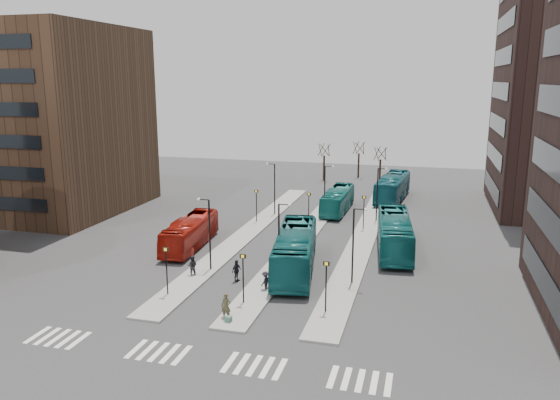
% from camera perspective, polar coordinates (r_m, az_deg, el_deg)
% --- Properties ---
extents(ground, '(160.00, 160.00, 0.00)m').
position_cam_1_polar(ground, '(31.05, -14.43, -18.73)').
color(ground, '#2D2D2F').
rests_on(ground, ground).
extents(island_left, '(2.50, 45.00, 0.15)m').
position_cam_1_polar(island_left, '(57.93, -3.28, -3.33)').
color(island_left, gray).
rests_on(island_left, ground).
extents(island_mid, '(2.50, 45.00, 0.15)m').
position_cam_1_polar(island_mid, '(56.38, 2.52, -3.77)').
color(island_mid, gray).
rests_on(island_mid, ground).
extents(island_right, '(2.50, 45.00, 0.15)m').
position_cam_1_polar(island_right, '(55.44, 8.60, -4.19)').
color(island_right, gray).
rests_on(island_right, ground).
extents(suitcase, '(0.48, 0.42, 0.52)m').
position_cam_1_polar(suitcase, '(37.23, -5.43, -12.38)').
color(suitcase, navy).
rests_on(suitcase, ground).
extents(red_bus, '(3.23, 10.61, 2.91)m').
position_cam_1_polar(red_bus, '(53.24, -9.36, -3.38)').
color(red_bus, '#9A150B').
rests_on(red_bus, ground).
extents(teal_bus_a, '(5.10, 13.26, 3.61)m').
position_cam_1_polar(teal_bus_a, '(46.12, 1.60, -5.27)').
color(teal_bus_a, '#12585B').
rests_on(teal_bus_a, ground).
extents(teal_bus_b, '(2.70, 10.51, 2.91)m').
position_cam_1_polar(teal_bus_b, '(66.87, 6.04, 0.00)').
color(teal_bus_b, '#166F6B').
rests_on(teal_bus_b, ground).
extents(teal_bus_c, '(4.17, 12.60, 3.45)m').
position_cam_1_polar(teal_bus_c, '(52.41, 11.87, -3.43)').
color(teal_bus_c, '#136263').
rests_on(teal_bus_c, ground).
extents(teal_bus_d, '(4.10, 12.60, 3.45)m').
position_cam_1_polar(teal_bus_d, '(74.44, 11.69, 1.31)').
color(teal_bus_d, '#145865').
rests_on(teal_bus_d, ground).
extents(traveller, '(0.71, 0.49, 1.85)m').
position_cam_1_polar(traveller, '(37.61, -5.65, -11.00)').
color(traveller, '#4B472D').
rests_on(traveller, ground).
extents(commuter_a, '(0.95, 0.81, 1.74)m').
position_cam_1_polar(commuter_a, '(45.71, -9.15, -6.83)').
color(commuter_a, black).
rests_on(commuter_a, ground).
extents(commuter_b, '(0.76, 1.13, 1.78)m').
position_cam_1_polar(commuter_b, '(44.19, -4.58, -7.37)').
color(commuter_b, black).
rests_on(commuter_b, ground).
extents(commuter_c, '(0.81, 1.10, 1.53)m').
position_cam_1_polar(commuter_c, '(42.23, -1.55, -8.47)').
color(commuter_c, black).
rests_on(commuter_c, ground).
extents(crosswalk_stripes, '(22.35, 2.40, 0.01)m').
position_cam_1_polar(crosswalk_stripes, '(33.42, -8.21, -16.02)').
color(crosswalk_stripes, silver).
rests_on(crosswalk_stripes, ground).
extents(office_block, '(25.00, 20.12, 22.00)m').
position_cam_1_polar(office_block, '(74.39, -25.05, 7.61)').
color(office_block, '#493222').
rests_on(office_block, ground).
extents(sign_poles, '(12.45, 22.12, 3.65)m').
position_cam_1_polar(sign_poles, '(49.29, 0.30, -3.35)').
color(sign_poles, black).
rests_on(sign_poles, ground).
extents(lamp_posts, '(14.04, 20.24, 6.12)m').
position_cam_1_polar(lamp_posts, '(53.46, 2.75, -0.80)').
color(lamp_posts, black).
rests_on(lamp_posts, ground).
extents(bare_trees, '(10.97, 8.14, 5.90)m').
position_cam_1_polar(bare_trees, '(87.20, 7.73, 3.75)').
color(bare_trees, black).
rests_on(bare_trees, ground).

